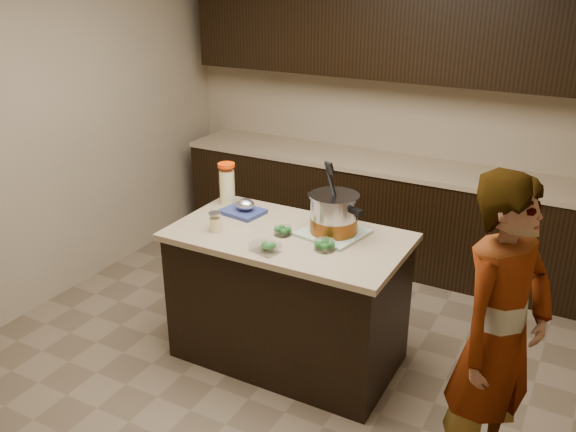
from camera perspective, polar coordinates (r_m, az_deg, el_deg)
name	(u,v)px	position (r m, az deg, el deg)	size (l,w,h in m)	color
ground_plane	(288,356)	(4.20, 0.00, -12.96)	(4.00, 4.00, 0.00)	brown
room_shell	(288,102)	(3.50, 0.00, 10.57)	(4.04, 4.04, 2.72)	tan
back_cabinets	(386,155)	(5.24, 9.16, 5.61)	(3.60, 0.63, 2.33)	black
island	(288,297)	(3.96, 0.00, -7.61)	(1.46, 0.81, 0.90)	black
dish_towel	(333,233)	(3.75, 4.26, -1.58)	(0.36, 0.36, 0.02)	#567F56
stock_pot	(334,216)	(3.71, 4.31, 0.00)	(0.42, 0.39, 0.44)	#B7B7BC
lemonade_pitcher	(227,185)	(4.21, -5.73, 2.90)	(0.13, 0.13, 0.28)	#F1E393
mason_jar	(215,222)	(3.80, -6.83, -0.57)	(0.10, 0.10, 0.13)	#F1E393
broccoli_tub_left	(283,231)	(3.73, -0.48, -1.42)	(0.14, 0.14, 0.05)	silver
broccoli_tub_right	(325,246)	(3.54, 3.44, -2.79)	(0.13, 0.13, 0.06)	silver
broccoli_tub_rect	(265,248)	(3.52, -2.14, -2.98)	(0.18, 0.15, 0.06)	silver
blue_tray	(244,209)	(4.05, -4.18, 0.67)	(0.29, 0.25, 0.10)	navy
person	(499,338)	(3.07, 19.14, -10.74)	(0.60, 0.39, 1.64)	gray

